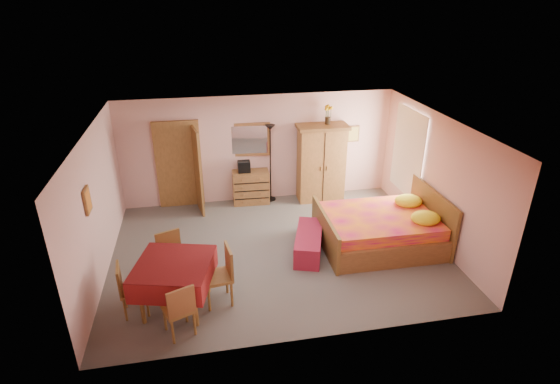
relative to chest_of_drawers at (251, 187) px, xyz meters
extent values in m
plane|color=#67615B|center=(0.24, -2.28, -0.41)|extent=(6.50, 6.50, 0.00)
plane|color=brown|center=(0.24, -2.28, 2.19)|extent=(6.50, 6.50, 0.00)
cube|color=#DFA9A1|center=(0.24, 0.22, 0.89)|extent=(6.50, 0.10, 2.60)
cube|color=#DFA9A1|center=(0.24, -4.78, 0.89)|extent=(6.50, 0.10, 2.60)
cube|color=#DFA9A1|center=(-3.01, -2.28, 0.89)|extent=(0.10, 5.00, 2.60)
cube|color=#DFA9A1|center=(3.49, -2.28, 0.89)|extent=(0.10, 5.00, 2.60)
cube|color=#9E6B35|center=(-1.66, 0.19, 0.61)|extent=(1.06, 0.12, 2.15)
cube|color=white|center=(3.45, -1.08, 1.04)|extent=(0.08, 1.40, 1.95)
cube|color=orange|center=(-2.98, -2.88, 1.29)|extent=(0.04, 0.32, 0.42)
cube|color=#D8BF59|center=(2.59, 0.19, 1.14)|extent=(0.30, 0.04, 0.40)
cube|color=#8F5D30|center=(0.00, 0.00, 0.00)|extent=(0.89, 0.47, 0.82)
cube|color=white|center=(0.00, 0.21, 1.14)|extent=(1.03, 0.14, 0.81)
cube|color=black|center=(-0.15, 0.00, 0.55)|extent=(0.29, 0.21, 0.27)
cube|color=black|center=(0.50, 0.07, 0.55)|extent=(0.25, 0.25, 1.92)
cube|color=#A56F38|center=(1.72, -0.11, 0.54)|extent=(1.22, 0.65, 1.90)
cube|color=yellow|center=(1.85, -0.03, 1.72)|extent=(0.19, 0.19, 0.46)
cube|color=#C91355|center=(2.30, -2.43, 0.14)|extent=(2.40, 1.90, 1.10)
cube|color=maroon|center=(0.83, -2.46, -0.19)|extent=(0.87, 1.41, 0.44)
cube|color=maroon|center=(-1.70, -3.66, 0.02)|extent=(1.42, 1.42, 0.85)
cube|color=olive|center=(-1.64, -4.28, 0.05)|extent=(0.55, 0.55, 0.92)
cube|color=#A16D36|center=(-1.74, -3.00, 0.07)|extent=(0.57, 0.57, 0.96)
cube|color=#B0783B|center=(-2.34, -3.67, 0.05)|extent=(0.47, 0.47, 0.92)
cube|color=olive|center=(-1.02, -3.66, 0.10)|extent=(0.52, 0.52, 1.02)
camera|label=1|loc=(-1.12, -9.64, 4.34)|focal=28.00mm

